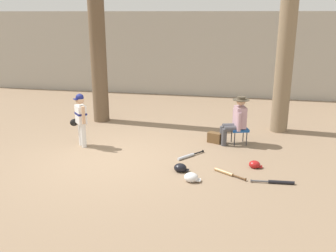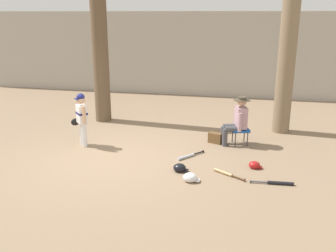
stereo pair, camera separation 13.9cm
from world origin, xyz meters
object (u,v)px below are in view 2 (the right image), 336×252
(folding_stool, at_px, (240,130))
(batting_helmet_black, at_px, (180,168))
(batting_helmet_white, at_px, (190,178))
(bat_aluminum_silver, at_px, (188,156))
(bat_black_composite, at_px, (277,183))
(handbag_beside_stool, at_px, (215,138))
(bat_wood_tan, at_px, (226,173))
(tree_behind_spectator, at_px, (288,45))
(young_ballplayer, at_px, (81,116))
(seated_spectator, at_px, (237,119))
(tree_near_player, at_px, (100,45))
(batting_helmet_red, at_px, (255,165))

(folding_stool, distance_m, batting_helmet_black, 2.28)
(batting_helmet_white, bearing_deg, bat_aluminum_silver, 101.33)
(bat_black_composite, xyz_separation_m, batting_helmet_white, (-1.64, -0.21, 0.05))
(bat_black_composite, relative_size, batting_helmet_black, 2.65)
(handbag_beside_stool, bearing_deg, bat_wood_tan, -78.45)
(tree_behind_spectator, height_order, bat_wood_tan, tree_behind_spectator)
(young_ballplayer, distance_m, batting_helmet_black, 2.89)
(folding_stool, bearing_deg, seated_spectator, -163.71)
(bat_wood_tan, height_order, bat_black_composite, same)
(tree_near_player, relative_size, batting_helmet_white, 16.04)
(tree_behind_spectator, bearing_deg, handbag_beside_stool, -141.01)
(batting_helmet_red, bearing_deg, folding_stool, 103.88)
(batting_helmet_black, bearing_deg, tree_behind_spectator, 55.96)
(batting_helmet_black, bearing_deg, folding_stool, 59.62)
(bat_wood_tan, xyz_separation_m, batting_helmet_red, (0.57, 0.46, 0.04))
(folding_stool, height_order, batting_helmet_red, folding_stool)
(handbag_beside_stool, bearing_deg, bat_aluminum_silver, -114.18)
(tree_behind_spectator, bearing_deg, batting_helmet_black, -124.04)
(folding_stool, xyz_separation_m, batting_helmet_white, (-0.86, -2.38, -0.28))
(folding_stool, xyz_separation_m, handbag_beside_stool, (-0.60, -0.03, -0.23))
(seated_spectator, distance_m, bat_aluminum_silver, 1.63)
(tree_behind_spectator, height_order, batting_helmet_black, tree_behind_spectator)
(bat_aluminum_silver, bearing_deg, folding_stool, 46.45)
(bat_black_composite, relative_size, bat_aluminum_silver, 1.26)
(tree_near_player, bearing_deg, batting_helmet_black, -47.77)
(batting_helmet_white, bearing_deg, batting_helmet_black, 123.89)
(bat_aluminum_silver, bearing_deg, batting_helmet_white, -78.67)
(tree_behind_spectator, xyz_separation_m, batting_helmet_red, (-0.70, -2.76, -2.27))
(batting_helmet_red, relative_size, batting_helmet_black, 0.90)
(folding_stool, distance_m, bat_black_composite, 2.32)
(tree_behind_spectator, distance_m, folding_stool, 2.59)
(batting_helmet_red, height_order, batting_helmet_black, batting_helmet_black)
(young_ballplayer, relative_size, batting_helmet_white, 4.05)
(bat_aluminum_silver, bearing_deg, bat_wood_tan, -40.27)
(tree_near_player, height_order, batting_helmet_black, tree_near_player)
(bat_wood_tan, distance_m, batting_helmet_white, 0.80)
(folding_stool, height_order, batting_helmet_black, folding_stool)
(folding_stool, bearing_deg, handbag_beside_stool, -177.07)
(seated_spectator, xyz_separation_m, handbag_beside_stool, (-0.50, -0.00, -0.51))
(tree_behind_spectator, height_order, bat_black_composite, tree_behind_spectator)
(tree_near_player, relative_size, bat_black_composite, 6.32)
(seated_spectator, bearing_deg, tree_near_player, 161.55)
(batting_helmet_white, bearing_deg, bat_black_composite, 7.46)
(seated_spectator, bearing_deg, batting_helmet_black, -118.62)
(folding_stool, bearing_deg, batting_helmet_white, -109.86)
(batting_helmet_black, bearing_deg, seated_spectator, 61.38)
(tree_near_player, relative_size, bat_wood_tan, 7.87)
(bat_aluminum_silver, xyz_separation_m, batting_helmet_white, (0.24, -1.22, 0.05))
(tree_behind_spectator, bearing_deg, folding_stool, -128.96)
(bat_wood_tan, relative_size, batting_helmet_red, 2.35)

